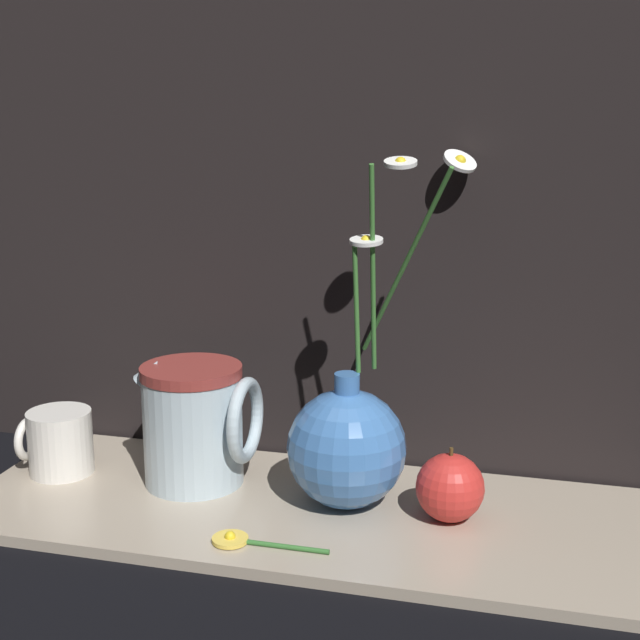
{
  "coord_description": "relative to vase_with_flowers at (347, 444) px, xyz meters",
  "views": [
    {
      "loc": [
        0.23,
        -0.84,
        0.43
      ],
      "look_at": [
        0.01,
        0.0,
        0.22
      ],
      "focal_mm": 50.0,
      "sensor_mm": 36.0,
      "label": 1
    }
  ],
  "objects": [
    {
      "name": "loose_daisy",
      "position": [
        -0.08,
        -0.11,
        -0.06
      ],
      "size": [
        0.12,
        0.04,
        0.01
      ],
      "color": "#336B2D",
      "rests_on": "shelf"
    },
    {
      "name": "vase_with_flowers",
      "position": [
        0.0,
        0.0,
        0.0
      ],
      "size": [
        0.19,
        0.19,
        0.37
      ],
      "color": "#3F72B7",
      "rests_on": "shelf"
    },
    {
      "name": "orange_fruit",
      "position": [
        0.11,
        -0.01,
        -0.03
      ],
      "size": [
        0.07,
        0.07,
        0.08
      ],
      "color": "red",
      "rests_on": "shelf"
    },
    {
      "name": "shelf",
      "position": [
        -0.04,
        -0.02,
        -0.07
      ],
      "size": [
        0.74,
        0.28,
        0.01
      ],
      "color": "tan",
      "rests_on": "ground_plane"
    },
    {
      "name": "yellow_mug",
      "position": [
        -0.34,
        0.0,
        -0.03
      ],
      "size": [
        0.08,
        0.07,
        0.07
      ],
      "color": "silver",
      "rests_on": "shelf"
    },
    {
      "name": "ceramic_pitcher",
      "position": [
        -0.18,
        0.01,
        0.01
      ],
      "size": [
        0.14,
        0.11,
        0.15
      ],
      "color": "silver",
      "rests_on": "shelf"
    },
    {
      "name": "ground_plane",
      "position": [
        -0.04,
        -0.02,
        -0.08
      ],
      "size": [
        6.0,
        6.0,
        0.0
      ],
      "primitive_type": "plane",
      "color": "black"
    }
  ]
}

